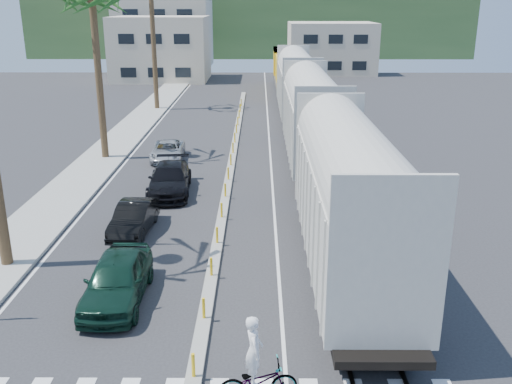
# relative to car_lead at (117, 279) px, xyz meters

# --- Properties ---
(ground) EXTENTS (140.00, 140.00, 0.00)m
(ground) POSITION_rel_car_lead_xyz_m (3.06, -3.37, -0.81)
(ground) COLOR #28282B
(ground) RESTS_ON ground
(sidewalk) EXTENTS (3.00, 90.00, 0.15)m
(sidewalk) POSITION_rel_car_lead_xyz_m (-5.44, 21.63, -0.74)
(sidewalk) COLOR gray
(sidewalk) RESTS_ON ground
(rails) EXTENTS (1.56, 100.00, 0.06)m
(rails) POSITION_rel_car_lead_xyz_m (8.06, 24.63, -0.78)
(rails) COLOR black
(rails) RESTS_ON ground
(median) EXTENTS (0.45, 60.00, 0.85)m
(median) POSITION_rel_car_lead_xyz_m (3.06, 16.59, -0.73)
(median) COLOR gray
(median) RESTS_ON ground
(lane_markings) EXTENTS (9.42, 90.00, 0.01)m
(lane_markings) POSITION_rel_car_lead_xyz_m (0.91, 21.63, -0.81)
(lane_markings) COLOR silver
(lane_markings) RESTS_ON ground
(freight_train) EXTENTS (3.00, 60.94, 5.85)m
(freight_train) POSITION_rel_car_lead_xyz_m (8.06, 22.77, 2.09)
(freight_train) COLOR beige
(freight_train) RESTS_ON ground
(buildings) EXTENTS (38.00, 27.00, 10.00)m
(buildings) POSITION_rel_car_lead_xyz_m (-3.35, 68.29, 3.55)
(buildings) COLOR beige
(buildings) RESTS_ON ground
(hillside) EXTENTS (80.00, 20.00, 12.00)m
(hillside) POSITION_rel_car_lead_xyz_m (3.06, 96.63, 5.19)
(hillside) COLOR #385628
(hillside) RESTS_ON ground
(car_lead) EXTENTS (2.03, 4.81, 1.62)m
(car_lead) POSITION_rel_car_lead_xyz_m (0.00, 0.00, 0.00)
(car_lead) COLOR black
(car_lead) RESTS_ON ground
(car_second) EXTENTS (1.89, 4.23, 1.34)m
(car_second) POSITION_rel_car_lead_xyz_m (-0.72, 6.14, -0.14)
(car_second) COLOR black
(car_second) RESTS_ON ground
(car_third) EXTENTS (2.83, 5.56, 1.53)m
(car_third) POSITION_rel_car_lead_xyz_m (0.05, 11.64, -0.05)
(car_third) COLOR black
(car_third) RESTS_ON ground
(car_rear) EXTENTS (2.43, 4.54, 1.20)m
(car_rear) POSITION_rel_car_lead_xyz_m (-1.11, 18.39, -0.21)
(car_rear) COLOR #B4B7BA
(car_rear) RESTS_ON ground
(cyclist) EXTENTS (1.32, 2.26, 2.42)m
(cyclist) POSITION_rel_car_lead_xyz_m (4.78, -5.11, -0.04)
(cyclist) COLOR #9EA0A5
(cyclist) RESTS_ON ground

